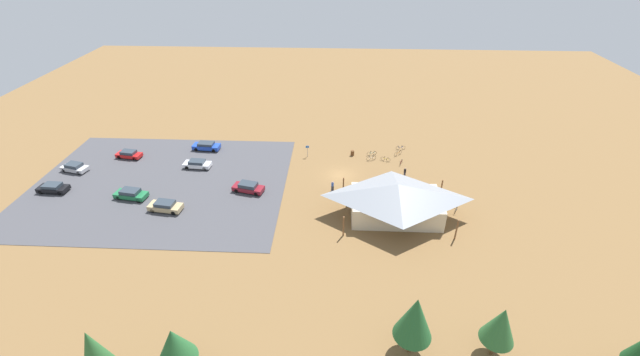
{
  "coord_description": "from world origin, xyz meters",
  "views": [
    {
      "loc": [
        0.72,
        55.36,
        33.85
      ],
      "look_at": [
        3.18,
        2.9,
        1.2
      ],
      "focal_mm": 22.69,
      "sensor_mm": 36.0,
      "label": 1
    }
  ],
  "objects_px": {
    "pine_midwest": "(415,318)",
    "pine_east": "(501,325)",
    "car_black_back_corner": "(53,188)",
    "car_tan_inner_stall": "(165,206)",
    "bicycle_purple_trailside": "(442,193)",
    "car_blue_aisle_side": "(206,146)",
    "bicycle_orange_yard_front": "(398,153)",
    "car_white_mid_lot": "(197,164)",
    "bicycle_red_near_porch": "(401,162)",
    "bike_pavilion": "(397,198)",
    "car_red_near_entry": "(129,154)",
    "visitor_at_bikes": "(405,172)",
    "bicycle_silver_edge_north": "(456,210)",
    "car_maroon_by_curb": "(248,187)",
    "visitor_near_lot": "(333,186)",
    "car_green_front_row": "(131,194)",
    "bicycle_teal_yard_left": "(372,153)",
    "pine_center": "(93,351)",
    "car_silver_end_stall": "(75,167)",
    "lot_sign": "(307,149)",
    "bicycle_blue_by_bin": "(401,148)",
    "bicycle_white_yard_right": "(371,158)",
    "bicycle_yellow_front_row": "(386,159)",
    "trash_bin": "(352,153)",
    "pine_far_east": "(174,345)"
  },
  "relations": [
    {
      "from": "pine_midwest",
      "to": "pine_east",
      "type": "height_order",
      "value": "pine_midwest"
    },
    {
      "from": "car_black_back_corner",
      "to": "car_tan_inner_stall",
      "type": "distance_m",
      "value": 18.99
    },
    {
      "from": "bicycle_purple_trailside",
      "to": "car_blue_aisle_side",
      "type": "distance_m",
      "value": 40.91
    },
    {
      "from": "bicycle_orange_yard_front",
      "to": "car_white_mid_lot",
      "type": "height_order",
      "value": "car_white_mid_lot"
    },
    {
      "from": "bicycle_red_near_porch",
      "to": "car_blue_aisle_side",
      "type": "relative_size",
      "value": 0.32
    },
    {
      "from": "bike_pavilion",
      "to": "bicycle_orange_yard_front",
      "type": "xyz_separation_m",
      "value": [
        -2.46,
        -17.43,
        -2.47
      ]
    },
    {
      "from": "car_red_near_entry",
      "to": "visitor_at_bikes",
      "type": "height_order",
      "value": "visitor_at_bikes"
    },
    {
      "from": "bicycle_silver_edge_north",
      "to": "visitor_at_bikes",
      "type": "relative_size",
      "value": 0.86
    },
    {
      "from": "bicycle_orange_yard_front",
      "to": "car_maroon_by_curb",
      "type": "xyz_separation_m",
      "value": [
        23.76,
        12.54,
        0.38
      ]
    },
    {
      "from": "car_black_back_corner",
      "to": "visitor_at_bikes",
      "type": "distance_m",
      "value": 53.57
    },
    {
      "from": "bicycle_silver_edge_north",
      "to": "car_blue_aisle_side",
      "type": "distance_m",
      "value": 43.41
    },
    {
      "from": "bicycle_silver_edge_north",
      "to": "car_black_back_corner",
      "type": "relative_size",
      "value": 0.33
    },
    {
      "from": "bicycle_orange_yard_front",
      "to": "visitor_near_lot",
      "type": "xyz_separation_m",
      "value": [
        11.17,
        11.71,
        0.5
      ]
    },
    {
      "from": "car_green_front_row",
      "to": "car_maroon_by_curb",
      "type": "bearing_deg",
      "value": -171.53
    },
    {
      "from": "pine_east",
      "to": "bicycle_teal_yard_left",
      "type": "relative_size",
      "value": 3.49
    },
    {
      "from": "pine_midwest",
      "to": "car_white_mid_lot",
      "type": "height_order",
      "value": "pine_midwest"
    },
    {
      "from": "bicycle_teal_yard_left",
      "to": "pine_center",
      "type": "bearing_deg",
      "value": 59.3
    },
    {
      "from": "visitor_near_lot",
      "to": "visitor_at_bikes",
      "type": "bearing_deg",
      "value": -158.83
    },
    {
      "from": "bike_pavilion",
      "to": "bicycle_silver_edge_north",
      "type": "height_order",
      "value": "bike_pavilion"
    },
    {
      "from": "bicycle_teal_yard_left",
      "to": "car_tan_inner_stall",
      "type": "height_order",
      "value": "car_tan_inner_stall"
    },
    {
      "from": "bicycle_orange_yard_front",
      "to": "car_silver_end_stall",
      "type": "height_order",
      "value": "car_silver_end_stall"
    },
    {
      "from": "lot_sign",
      "to": "bicycle_blue_by_bin",
      "type": "bearing_deg",
      "value": -168.35
    },
    {
      "from": "pine_center",
      "to": "bicycle_white_yard_right",
      "type": "xyz_separation_m",
      "value": [
        -25.23,
        -41.03,
        -4.25
      ]
    },
    {
      "from": "car_green_front_row",
      "to": "pine_midwest",
      "type": "bearing_deg",
      "value": 147.68
    },
    {
      "from": "pine_east",
      "to": "visitor_near_lot",
      "type": "distance_m",
      "value": 30.98
    },
    {
      "from": "bicycle_teal_yard_left",
      "to": "visitor_near_lot",
      "type": "bearing_deg",
      "value": 60.08
    },
    {
      "from": "bicycle_yellow_front_row",
      "to": "trash_bin",
      "type": "bearing_deg",
      "value": -17.82
    },
    {
      "from": "car_black_back_corner",
      "to": "car_green_front_row",
      "type": "xyz_separation_m",
      "value": [
        -12.4,
        1.1,
        0.04
      ]
    },
    {
      "from": "car_silver_end_stall",
      "to": "visitor_at_bikes",
      "type": "height_order",
      "value": "visitor_at_bikes"
    },
    {
      "from": "bicycle_silver_edge_north",
      "to": "visitor_near_lot",
      "type": "bearing_deg",
      "value": -14.79
    },
    {
      "from": "trash_bin",
      "to": "bicycle_teal_yard_left",
      "type": "relative_size",
      "value": 0.52
    },
    {
      "from": "pine_center",
      "to": "car_red_near_entry",
      "type": "relative_size",
      "value": 1.56
    },
    {
      "from": "trash_bin",
      "to": "car_red_near_entry",
      "type": "distance_m",
      "value": 38.51
    },
    {
      "from": "bike_pavilion",
      "to": "car_tan_inner_stall",
      "type": "relative_size",
      "value": 3.01
    },
    {
      "from": "pine_far_east",
      "to": "car_black_back_corner",
      "type": "height_order",
      "value": "pine_far_east"
    },
    {
      "from": "bike_pavilion",
      "to": "bicycle_red_near_porch",
      "type": "bearing_deg",
      "value": -100.37
    },
    {
      "from": "bicycle_white_yard_right",
      "to": "car_green_front_row",
      "type": "bearing_deg",
      "value": 19.98
    },
    {
      "from": "lot_sign",
      "to": "pine_east",
      "type": "height_order",
      "value": "pine_east"
    },
    {
      "from": "bicycle_orange_yard_front",
      "to": "visitor_at_bikes",
      "type": "distance_m",
      "value": 7.34
    },
    {
      "from": "bicycle_silver_edge_north",
      "to": "car_white_mid_lot",
      "type": "distance_m",
      "value": 41.06
    },
    {
      "from": "bicycle_silver_edge_north",
      "to": "car_red_near_entry",
      "type": "distance_m",
      "value": 54.12
    },
    {
      "from": "bicycle_yellow_front_row",
      "to": "car_white_mid_lot",
      "type": "bearing_deg",
      "value": 6.7
    },
    {
      "from": "car_red_near_entry",
      "to": "bicycle_silver_edge_north",
      "type": "bearing_deg",
      "value": 165.89
    },
    {
      "from": "bicycle_teal_yard_left",
      "to": "car_silver_end_stall",
      "type": "bearing_deg",
      "value": 8.99
    },
    {
      "from": "car_green_front_row",
      "to": "trash_bin",
      "type": "bearing_deg",
      "value": -155.84
    },
    {
      "from": "car_white_mid_lot",
      "to": "car_red_near_entry",
      "type": "xyz_separation_m",
      "value": [
        12.76,
        -2.78,
        -0.01
      ]
    },
    {
      "from": "car_black_back_corner",
      "to": "car_green_front_row",
      "type": "distance_m",
      "value": 12.45
    },
    {
      "from": "pine_center",
      "to": "bicycle_white_yard_right",
      "type": "relative_size",
      "value": 4.16
    },
    {
      "from": "bicycle_teal_yard_left",
      "to": "visitor_near_lot",
      "type": "xyz_separation_m",
      "value": [
        6.61,
        11.48,
        0.5
      ]
    },
    {
      "from": "car_black_back_corner",
      "to": "car_maroon_by_curb",
      "type": "relative_size",
      "value": 0.9
    }
  ]
}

